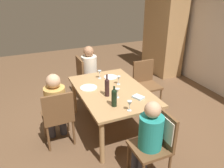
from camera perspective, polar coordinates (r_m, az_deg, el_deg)
name	(u,v)px	position (r m, az deg, el deg)	size (l,w,h in m)	color
ground_plane	(112,127)	(4.08, 0.00, -10.60)	(10.00, 10.00, 0.00)	brown
armoire_cabinet	(164,32)	(6.24, 12.74, 12.64)	(1.18, 0.62, 2.18)	#A87F51
dining_table	(112,94)	(3.74, 0.00, -2.51)	(1.59, 1.06, 0.73)	#A87F51
chair_right_end	(159,136)	(2.96, 11.58, -12.65)	(0.44, 0.46, 0.92)	brown
chair_left_end	(86,76)	(4.76, -6.58, 2.11)	(0.44, 0.44, 0.92)	brown
chair_near	(58,115)	(3.51, -13.33, -7.44)	(0.44, 0.44, 0.92)	brown
chair_far_left	(146,81)	(4.53, 8.38, 0.75)	(0.44, 0.44, 0.92)	brown
person_woman_host	(149,136)	(2.86, 9.12, -12.73)	(0.29, 0.34, 1.11)	#33333D
person_man_bearded	(91,69)	(4.74, -5.35, 3.75)	(0.31, 0.36, 1.15)	#33333D
person_man_guest	(56,104)	(3.54, -13.89, -4.77)	(0.36, 0.31, 1.15)	#33333D
wine_bottle_tall_green	(114,97)	(3.18, 0.53, -3.30)	(0.08, 0.08, 0.31)	black
wine_bottle_dark_red	(107,87)	(3.44, -1.25, -0.71)	(0.07, 0.07, 0.35)	black
wine_glass_near_left	(119,78)	(3.84, 1.66, 1.39)	(0.07, 0.07, 0.15)	silver
wine_glass_centre	(130,104)	(3.09, 4.40, -4.94)	(0.07, 0.07, 0.15)	silver
wine_glass_near_right	(117,91)	(3.41, 1.37, -1.81)	(0.07, 0.07, 0.15)	silver
wine_glass_far	(100,73)	(4.08, -3.12, 2.82)	(0.07, 0.07, 0.15)	silver
dinner_plate_host	(89,88)	(3.77, -5.87, -0.92)	(0.28, 0.28, 0.01)	white
dinner_plate_guest_left	(111,77)	(4.15, -0.36, 1.75)	(0.24, 0.24, 0.01)	white
folded_napkin	(138,97)	(3.46, 6.56, -3.28)	(0.16, 0.12, 0.03)	#ADC6D6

